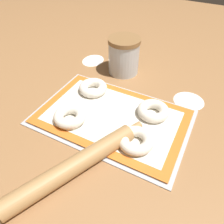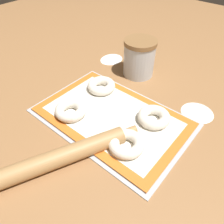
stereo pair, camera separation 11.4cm
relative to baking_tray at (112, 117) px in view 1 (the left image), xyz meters
name	(u,v)px [view 1 (the left image)]	position (x,y,z in m)	size (l,w,h in m)	color
ground_plane	(116,116)	(0.01, 0.01, 0.00)	(2.80, 2.80, 0.00)	olive
baking_tray	(112,117)	(0.00, 0.00, 0.00)	(0.50, 0.33, 0.01)	#B2B5BA
baking_mat	(112,116)	(0.00, 0.00, 0.01)	(0.47, 0.30, 0.00)	orange
bagel_front_left	(70,117)	(-0.11, -0.08, 0.02)	(0.10, 0.10, 0.03)	silver
bagel_front_right	(136,141)	(0.12, -0.07, 0.02)	(0.10, 0.10, 0.03)	silver
bagel_back_left	(93,88)	(-0.12, 0.08, 0.02)	(0.10, 0.10, 0.03)	silver
bagel_back_right	(153,111)	(0.12, 0.07, 0.02)	(0.10, 0.10, 0.03)	silver
flour_canister	(124,56)	(-0.09, 0.28, 0.07)	(0.13, 0.13, 0.15)	silver
rolling_pin	(72,166)	(0.00, -0.23, 0.02)	(0.22, 0.44, 0.05)	#AD7F4C
flour_patch_near	(93,60)	(-0.25, 0.30, 0.00)	(0.09, 0.11, 0.00)	white
flour_patch_far	(189,101)	(0.21, 0.21, 0.00)	(0.11, 0.11, 0.00)	white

